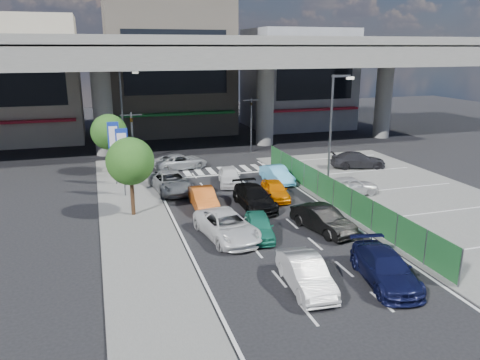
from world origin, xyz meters
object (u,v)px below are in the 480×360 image
object	(u,v)px
signboard_far	(114,145)
hatch_white_back_mid	(306,274)
street_lamp_left	(124,108)
kei_truck_front_right	(277,174)
minivan_navy_back	(385,268)
street_lamp_right	(333,122)
sedan_white_mid_left	(227,226)
signboard_near	(123,153)
traffic_cone	(317,188)
tree_far	(109,132)
parked_sedan_white	(350,186)
crossing_wagon_silver	(180,162)
taxi_teal_mid	(259,226)
sedan_white_front_mid	(229,176)
taxi_orange_right	(275,190)
tree_near	(130,161)
wagon_silver_front_left	(171,182)
traffic_light_left	(132,129)
taxi_orange_left	(203,198)
traffic_light_right	(251,111)
sedan_black_mid	(254,197)
hatch_black_mid_right	(323,219)
parked_sedan_dgrey	(358,160)

from	to	relation	value
signboard_far	hatch_white_back_mid	world-z (taller)	signboard_far
street_lamp_left	kei_truck_front_right	xyz separation A→B (m)	(10.25, -9.78, -4.14)
minivan_navy_back	street_lamp_left	bearing A→B (deg)	119.55
street_lamp_right	sedan_white_mid_left	bearing A→B (deg)	-144.60
signboard_near	traffic_cone	size ratio (longest dim) A/B	6.86
tree_far	parked_sedan_white	distance (m)	18.90
minivan_navy_back	parked_sedan_white	world-z (taller)	parked_sedan_white
traffic_cone	crossing_wagon_silver	bearing A→B (deg)	129.39
taxi_teal_mid	sedan_white_front_mid	bearing A→B (deg)	95.43
taxi_orange_right	traffic_cone	world-z (taller)	taxi_orange_right
signboard_near	tree_near	bearing A→B (deg)	-87.13
wagon_silver_front_left	parked_sedan_white	world-z (taller)	wagon_silver_front_left
minivan_navy_back	kei_truck_front_right	world-z (taller)	minivan_navy_back
sedan_white_mid_left	signboard_near	bearing A→B (deg)	109.28
traffic_light_left	signboard_far	size ratio (longest dim) A/B	1.11
taxi_orange_left	traffic_cone	distance (m)	8.29
traffic_cone	kei_truck_front_right	bearing A→B (deg)	116.81
traffic_light_right	tree_far	xyz separation A→B (m)	(-13.30, -4.50, -0.55)
street_lamp_left	hatch_white_back_mid	distance (m)	26.00
signboard_near	taxi_teal_mid	bearing A→B (deg)	-55.68
parked_sedan_white	signboard_near	bearing A→B (deg)	76.20
sedan_black_mid	signboard_far	bearing A→B (deg)	136.17
traffic_light_left	traffic_light_right	world-z (taller)	same
hatch_white_back_mid	sedan_white_mid_left	distance (m)	6.41
minivan_navy_back	sedan_white_front_mid	bearing A→B (deg)	108.08
taxi_teal_mid	parked_sedan_white	distance (m)	9.76
tree_far	sedan_white_mid_left	distance (m)	16.50
tree_near	wagon_silver_front_left	world-z (taller)	tree_near
signboard_near	parked_sedan_white	distance (m)	15.49
kei_truck_front_right	parked_sedan_white	xyz separation A→B (m)	(3.58, -4.49, 0.09)
hatch_black_mid_right	parked_sedan_white	world-z (taller)	hatch_black_mid_right
street_lamp_left	signboard_near	size ratio (longest dim) A/B	1.70
taxi_orange_left	tree_near	bearing A→B (deg)	-175.75
tree_far	crossing_wagon_silver	world-z (taller)	tree_far
sedan_black_mid	hatch_white_back_mid	bearing A→B (deg)	-97.50
minivan_navy_back	sedan_white_front_mid	world-z (taller)	minivan_navy_back
traffic_light_right	taxi_orange_right	xyz separation A→B (m)	(-3.14, -14.39, -3.32)
traffic_light_left	parked_sedan_dgrey	distance (m)	18.57
traffic_light_left	wagon_silver_front_left	xyz separation A→B (m)	(2.17, -3.61, -3.25)
traffic_light_left	street_lamp_left	size ratio (longest dim) A/B	0.65
signboard_far	hatch_white_back_mid	bearing A→B (deg)	-69.57
traffic_light_left	tree_near	distance (m)	8.06
taxi_orange_left	sedan_white_front_mid	distance (m)	5.52
street_lamp_right	traffic_light_right	bearing A→B (deg)	97.34
taxi_teal_mid	traffic_light_right	bearing A→B (deg)	85.08
street_lamp_right	taxi_orange_right	xyz separation A→B (m)	(-4.81, -1.39, -4.16)
crossing_wagon_silver	hatch_black_mid_right	bearing A→B (deg)	-172.24
tree_far	signboard_far	bearing A→B (deg)	-86.74
wagon_silver_front_left	taxi_orange_right	bearing A→B (deg)	-38.00
signboard_far	sedan_white_front_mid	world-z (taller)	signboard_far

